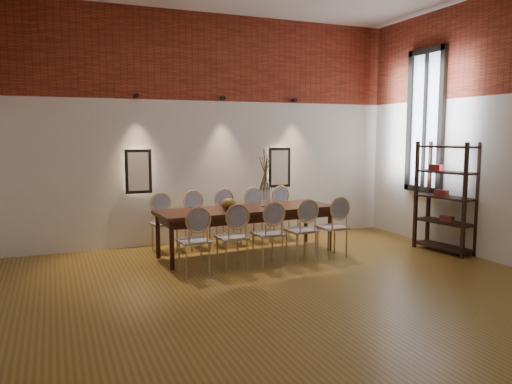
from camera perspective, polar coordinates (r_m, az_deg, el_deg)
name	(u,v)px	position (r m, az deg, el deg)	size (l,w,h in m)	color
floor	(302,300)	(5.99, 5.23, -12.24)	(7.00, 7.00, 0.02)	olive
wall_back	(210,130)	(8.96, -5.25, 7.11)	(7.00, 0.10, 4.00)	silver
brick_band_back	(211,57)	(8.99, -5.20, 15.11)	(7.00, 0.02, 1.50)	maroon
niche_left	(138,171)	(8.59, -13.32, 2.31)	(0.36, 0.06, 0.66)	#FFEAC6
niche_right	(279,167)	(9.35, 2.62, 2.82)	(0.36, 0.06, 0.66)	#FFEAC6
spot_fixture_left	(136,96)	(8.56, -13.52, 10.66)	(0.08, 0.08, 0.10)	black
spot_fixture_mid	(223,98)	(8.92, -3.79, 10.66)	(0.08, 0.08, 0.10)	black
spot_fixture_right	(294,100)	(9.46, 4.42, 10.43)	(0.08, 0.08, 0.10)	black
window_glass	(426,121)	(9.29, 18.85, 7.69)	(0.02, 0.78, 2.38)	silver
window_frame	(425,121)	(9.28, 18.76, 7.70)	(0.08, 0.90, 2.50)	black
window_mullion	(425,121)	(9.28, 18.76, 7.70)	(0.06, 0.06, 2.40)	black
dining_table	(247,231)	(8.02, -1.09, -4.48)	(2.85, 0.92, 0.75)	#34160C
chair_near_a	(194,241)	(6.92, -7.13, -5.55)	(0.44, 0.44, 0.94)	tan
chair_near_b	(232,237)	(7.12, -2.76, -5.15)	(0.44, 0.44, 0.94)	tan
chair_near_c	(268,233)	(7.35, 1.34, -4.76)	(0.44, 0.44, 0.94)	tan
chair_near_d	(301,230)	(7.63, 5.16, -4.37)	(0.44, 0.44, 0.94)	tan
chair_near_e	(332,227)	(7.93, 8.70, -3.99)	(0.44, 0.44, 0.94)	tan
chair_far_a	(164,223)	(8.30, -10.43, -3.55)	(0.44, 0.44, 0.94)	tan
chair_far_b	(197,221)	(8.47, -6.71, -3.28)	(0.44, 0.44, 0.94)	tan
chair_far_c	(229,218)	(8.67, -3.14, -3.01)	(0.44, 0.44, 0.94)	tan
chair_far_d	(258,216)	(8.90, 0.24, -2.75)	(0.44, 0.44, 0.94)	tan
chair_far_e	(286,214)	(9.17, 3.45, -2.49)	(0.44, 0.44, 0.94)	tan
vase	(265,197)	(8.08, 1.08, -0.63)	(0.14, 0.14, 0.30)	silver
dried_branches	(265,170)	(8.04, 1.09, 2.55)	(0.50, 0.50, 0.70)	#4A4028
bowl	(229,204)	(7.77, -3.15, -1.38)	(0.24, 0.24, 0.18)	brown
book	(232,206)	(8.09, -2.72, -1.60)	(0.26, 0.18, 0.03)	#812049
shelving_rack	(446,197)	(8.68, 20.85, -0.56)	(0.38, 1.00, 1.80)	black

